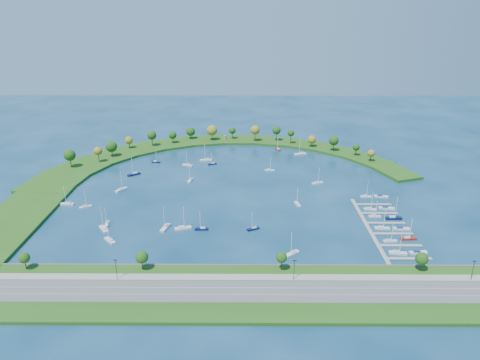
{
  "coord_description": "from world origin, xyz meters",
  "views": [
    {
      "loc": [
        6.73,
        -289.91,
        117.06
      ],
      "look_at": [
        5.0,
        5.0,
        4.0
      ],
      "focal_mm": 33.84,
      "sensor_mm": 36.0,
      "label": 1
    }
  ],
  "objects_px": {
    "dock_system": "(381,228)",
    "moored_boat_17": "(183,228)",
    "docked_boat_10": "(366,196)",
    "docked_boat_6": "(375,216)",
    "moored_boat_10": "(67,203)",
    "moored_boat_16": "(121,189)",
    "docked_boat_0": "(398,252)",
    "docked_boat_9": "(386,208)",
    "harbor_tower": "(225,137)",
    "moored_boat_20": "(85,206)",
    "moored_boat_7": "(188,165)",
    "docked_boat_2": "(390,240)",
    "moored_boat_2": "(190,180)",
    "moored_boat_13": "(278,149)",
    "docked_boat_5": "(401,229)",
    "docked_boat_8": "(370,209)",
    "moored_boat_3": "(104,229)",
    "moored_boat_12": "(110,240)",
    "docked_boat_11": "(381,196)",
    "docked_boat_1": "(418,252)",
    "moored_boat_0": "(165,227)",
    "moored_boat_9": "(156,162)",
    "moored_boat_21": "(300,154)",
    "moored_boat_14": "(292,253)",
    "moored_boat_15": "(134,174)",
    "docked_boat_7": "(394,218)",
    "moored_boat_1": "(212,163)",
    "moored_boat_4": "(253,228)",
    "moored_boat_6": "(107,223)",
    "moored_boat_8": "(317,182)",
    "moored_boat_5": "(202,228)",
    "moored_boat_11": "(206,160)",
    "docked_boat_3": "(408,238)",
    "moored_boat_19": "(297,203)"
  },
  "relations": [
    {
      "from": "moored_boat_2",
      "to": "moored_boat_13",
      "type": "relative_size",
      "value": 0.96
    },
    {
      "from": "moored_boat_13",
      "to": "docked_boat_10",
      "type": "relative_size",
      "value": 1.13
    },
    {
      "from": "moored_boat_2",
      "to": "docked_boat_11",
      "type": "height_order",
      "value": "moored_boat_2"
    },
    {
      "from": "moored_boat_1",
      "to": "moored_boat_17",
      "type": "bearing_deg",
      "value": 58.92
    },
    {
      "from": "docked_boat_0",
      "to": "docked_boat_9",
      "type": "bearing_deg",
      "value": 87.78
    },
    {
      "from": "dock_system",
      "to": "docked_boat_6",
      "type": "relative_size",
      "value": 7.89
    },
    {
      "from": "moored_boat_2",
      "to": "moored_boat_4",
      "type": "height_order",
      "value": "moored_boat_2"
    },
    {
      "from": "dock_system",
      "to": "moored_boat_17",
      "type": "distance_m",
      "value": 112.16
    },
    {
      "from": "moored_boat_10",
      "to": "moored_boat_17",
      "type": "xyz_separation_m",
      "value": [
        77.34,
        -33.2,
        0.05
      ]
    },
    {
      "from": "moored_boat_10",
      "to": "moored_boat_16",
      "type": "height_order",
      "value": "moored_boat_16"
    },
    {
      "from": "moored_boat_12",
      "to": "docked_boat_10",
      "type": "height_order",
      "value": "moored_boat_12"
    },
    {
      "from": "docked_boat_8",
      "to": "docked_boat_11",
      "type": "xyz_separation_m",
      "value": [
        12.34,
        19.95,
        -0.22
      ]
    },
    {
      "from": "moored_boat_15",
      "to": "docked_boat_7",
      "type": "xyz_separation_m",
      "value": [
        170.1,
        -73.79,
        -0.02
      ]
    },
    {
      "from": "moored_boat_4",
      "to": "docked_boat_1",
      "type": "xyz_separation_m",
      "value": [
        83.17,
        -25.99,
        -0.19
      ]
    },
    {
      "from": "moored_boat_7",
      "to": "moored_boat_21",
      "type": "height_order",
      "value": "moored_boat_21"
    },
    {
      "from": "moored_boat_16",
      "to": "moored_boat_6",
      "type": "bearing_deg",
      "value": -140.5
    },
    {
      "from": "moored_boat_5",
      "to": "moored_boat_15",
      "type": "xyz_separation_m",
      "value": [
        -57.93,
        88.18,
        0.1
      ]
    },
    {
      "from": "moored_boat_3",
      "to": "moored_boat_12",
      "type": "relative_size",
      "value": 1.08
    },
    {
      "from": "moored_boat_20",
      "to": "docked_boat_8",
      "type": "bearing_deg",
      "value": -31.41
    },
    {
      "from": "docked_boat_0",
      "to": "docked_boat_8",
      "type": "relative_size",
      "value": 1.15
    },
    {
      "from": "moored_boat_5",
      "to": "docked_boat_6",
      "type": "height_order",
      "value": "moored_boat_5"
    },
    {
      "from": "moored_boat_1",
      "to": "docked_boat_11",
      "type": "bearing_deg",
      "value": 124.17
    },
    {
      "from": "moored_boat_10",
      "to": "moored_boat_17",
      "type": "relative_size",
      "value": 0.89
    },
    {
      "from": "docked_boat_9",
      "to": "docked_boat_7",
      "type": "bearing_deg",
      "value": -80.7
    },
    {
      "from": "moored_boat_14",
      "to": "moored_boat_0",
      "type": "bearing_deg",
      "value": -63.13
    },
    {
      "from": "moored_boat_13",
      "to": "moored_boat_19",
      "type": "height_order",
      "value": "moored_boat_13"
    },
    {
      "from": "docked_boat_1",
      "to": "docked_boat_9",
      "type": "distance_m",
      "value": 54.21
    },
    {
      "from": "moored_boat_6",
      "to": "moored_boat_17",
      "type": "xyz_separation_m",
      "value": [
        44.31,
        -5.27,
        0.09
      ]
    },
    {
      "from": "docked_boat_2",
      "to": "moored_boat_16",
      "type": "bearing_deg",
      "value": 153.05
    },
    {
      "from": "docked_boat_3",
      "to": "moored_boat_17",
      "type": "bearing_deg",
      "value": 171.24
    },
    {
      "from": "moored_boat_11",
      "to": "moored_boat_20",
      "type": "distance_m",
      "value": 114.85
    },
    {
      "from": "docked_boat_2",
      "to": "docked_boat_5",
      "type": "height_order",
      "value": "docked_boat_2"
    },
    {
      "from": "moored_boat_16",
      "to": "docked_boat_1",
      "type": "distance_m",
      "value": 190.96
    },
    {
      "from": "docked_boat_5",
      "to": "docked_boat_8",
      "type": "relative_size",
      "value": 0.84
    },
    {
      "from": "moored_boat_10",
      "to": "moored_boat_7",
      "type": "bearing_deg",
      "value": -129.51
    },
    {
      "from": "moored_boat_2",
      "to": "docked_boat_6",
      "type": "xyz_separation_m",
      "value": [
        116.51,
        -59.25,
        -0.03
      ]
    },
    {
      "from": "moored_boat_10",
      "to": "docked_boat_7",
      "type": "height_order",
      "value": "docked_boat_7"
    },
    {
      "from": "moored_boat_1",
      "to": "moored_boat_6",
      "type": "relative_size",
      "value": 0.96
    },
    {
      "from": "moored_boat_13",
      "to": "docked_boat_8",
      "type": "bearing_deg",
      "value": -177.07
    },
    {
      "from": "moored_boat_3",
      "to": "docked_boat_11",
      "type": "relative_size",
      "value": 1.52
    },
    {
      "from": "moored_boat_17",
      "to": "docked_boat_10",
      "type": "height_order",
      "value": "moored_boat_17"
    },
    {
      "from": "moored_boat_1",
      "to": "moored_boat_8",
      "type": "height_order",
      "value": "moored_boat_8"
    },
    {
      "from": "harbor_tower",
      "to": "moored_boat_20",
      "type": "distance_m",
      "value": 170.13
    },
    {
      "from": "harbor_tower",
      "to": "moored_boat_8",
      "type": "height_order",
      "value": "moored_boat_8"
    },
    {
      "from": "moored_boat_14",
      "to": "moored_boat_21",
      "type": "relative_size",
      "value": 0.86
    },
    {
      "from": "moored_boat_1",
      "to": "moored_boat_5",
      "type": "bearing_deg",
      "value": 64.37
    },
    {
      "from": "moored_boat_7",
      "to": "docked_boat_2",
      "type": "height_order",
      "value": "moored_boat_7"
    },
    {
      "from": "moored_boat_21",
      "to": "docked_boat_6",
      "type": "relative_size",
      "value": 1.45
    },
    {
      "from": "moored_boat_0",
      "to": "moored_boat_9",
      "type": "height_order",
      "value": "moored_boat_0"
    },
    {
      "from": "moored_boat_14",
      "to": "docked_boat_1",
      "type": "relative_size",
      "value": 1.4
    }
  ]
}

